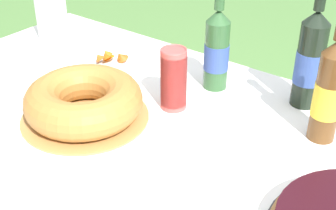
{
  "coord_description": "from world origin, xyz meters",
  "views": [
    {
      "loc": [
        0.55,
        -0.7,
        1.4
      ],
      "look_at": [
        -0.07,
        0.12,
        0.78
      ],
      "focal_mm": 50.0,
      "sensor_mm": 36.0,
      "label": 1
    }
  ],
  "objects": [
    {
      "name": "tablecloth",
      "position": [
        0.0,
        0.0,
        0.71
      ],
      "size": [
        1.82,
        1.1,
        0.1
      ],
      "color": "white",
      "rests_on": "garden_table"
    },
    {
      "name": "cider_bottle_green",
      "position": [
        -0.08,
        0.37,
        0.85
      ],
      "size": [
        0.07,
        0.07,
        0.32
      ],
      "color": "#2D562D",
      "rests_on": "tablecloth"
    },
    {
      "name": "juice_bottle_red",
      "position": [
        0.17,
        0.44,
        0.86
      ],
      "size": [
        0.08,
        0.08,
        0.36
      ],
      "color": "black",
      "rests_on": "tablecloth"
    },
    {
      "name": "cup_stack",
      "position": [
        -0.11,
        0.2,
        0.81
      ],
      "size": [
        0.07,
        0.07,
        0.18
      ],
      "color": "#E04C47",
      "rests_on": "tablecloth"
    },
    {
      "name": "cider_bottle_amber",
      "position": [
        0.27,
        0.31,
        0.86
      ],
      "size": [
        0.07,
        0.07,
        0.35
      ],
      "color": "brown",
      "rests_on": "tablecloth"
    },
    {
      "name": "snack_plate_near",
      "position": [
        -0.43,
        0.28,
        0.74
      ],
      "size": [
        0.2,
        0.2,
        0.06
      ],
      "color": "white",
      "rests_on": "tablecloth"
    },
    {
      "name": "garden_table",
      "position": [
        0.0,
        0.0,
        0.66
      ],
      "size": [
        1.81,
        1.09,
        0.72
      ],
      "color": "brown",
      "rests_on": "ground_plane"
    },
    {
      "name": "bundt_cake",
      "position": [
        -0.26,
        0.01,
        0.78
      ],
      "size": [
        0.34,
        0.34,
        0.1
      ],
      "color": "#B78447",
      "rests_on": "tablecloth"
    },
    {
      "name": "paper_towel_roll",
      "position": [
        -0.75,
        0.33,
        0.83
      ],
      "size": [
        0.11,
        0.11,
        0.22
      ],
      "color": "white",
      "rests_on": "tablecloth"
    }
  ]
}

